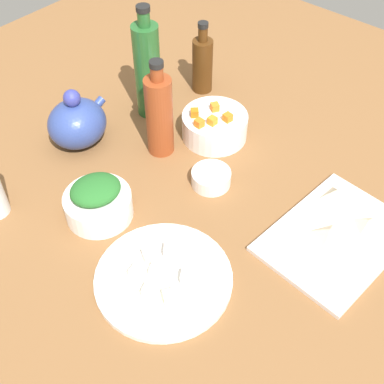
{
  "coord_description": "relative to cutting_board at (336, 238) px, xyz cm",
  "views": [
    {
      "loc": [
        -52.87,
        -45.73,
        81.87
      ],
      "look_at": [
        0.0,
        0.0,
        8.0
      ],
      "focal_mm": 47.17,
      "sensor_mm": 36.0,
      "label": 1
    }
  ],
  "objects": [
    {
      "name": "tabletop",
      "position": [
        -12.31,
        26.83,
        -2.0
      ],
      "size": [
        190.0,
        190.0,
        3.0
      ],
      "primitive_type": "cube",
      "color": "brown",
      "rests_on": "ground"
    },
    {
      "name": "cutting_board",
      "position": [
        0.0,
        0.0,
        0.0
      ],
      "size": [
        30.66,
        23.47,
        1.0
      ],
      "primitive_type": "cube",
      "rotation": [
        0.0,
        0.0,
        -0.08
      ],
      "color": "silver",
      "rests_on": "tabletop"
    },
    {
      "name": "plate_tofu",
      "position": [
        -29.2,
        19.16,
        0.1
      ],
      "size": [
        25.5,
        25.5,
        1.2
      ],
      "primitive_type": "cylinder",
      "color": "white",
      "rests_on": "tabletop"
    },
    {
      "name": "bowl_greens",
      "position": [
        -25.91,
        40.18,
        2.18
      ],
      "size": [
        13.78,
        13.78,
        5.35
      ],
      "primitive_type": "cylinder",
      "color": "white",
      "rests_on": "tabletop"
    },
    {
      "name": "bowl_carrots",
      "position": [
        8.82,
        38.03,
        2.59
      ],
      "size": [
        15.45,
        15.45,
        6.18
      ],
      "primitive_type": "cylinder",
      "color": "white",
      "rests_on": "tabletop"
    },
    {
      "name": "bowl_small_side",
      "position": [
        -4.03,
        28.52,
        1.17
      ],
      "size": [
        8.58,
        8.58,
        3.34
      ],
      "primitive_type": "cylinder",
      "color": "white",
      "rests_on": "tabletop"
    },
    {
      "name": "teapot",
      "position": [
        -13.51,
        60.71,
        5.26
      ],
      "size": [
        15.51,
        12.8,
        14.58
      ],
      "color": "#30458B",
      "rests_on": "tabletop"
    },
    {
      "name": "bottle_0",
      "position": [
        5.82,
        56.47,
        11.78
      ],
      "size": [
        6.32,
        6.32,
        28.04
      ],
      "color": "#255C29",
      "rests_on": "tabletop"
    },
    {
      "name": "bottle_1",
      "position": [
        21.78,
        52.78,
        7.25
      ],
      "size": [
        5.25,
        5.25,
        19.06
      ],
      "color": "#4B2A0F",
      "rests_on": "tabletop"
    },
    {
      "name": "bottle_2",
      "position": [
        -2.94,
        44.47,
        9.6
      ],
      "size": [
        6.08,
        6.08,
        23.51
      ],
      "color": "#903C1C",
      "rests_on": "tabletop"
    },
    {
      "name": "carrot_cube_0",
      "position": [
        5.61,
        41.55,
        6.58
      ],
      "size": [
        2.55,
        2.55,
        1.8
      ],
      "primitive_type": "cube",
      "rotation": [
        0.0,
        0.0,
        0.79
      ],
      "color": "orange",
      "rests_on": "bowl_carrots"
    },
    {
      "name": "carrot_cube_1",
      "position": [
        9.28,
        34.74,
        6.58
      ],
      "size": [
        2.04,
        2.04,
        1.8
      ],
      "primitive_type": "cube",
      "rotation": [
        0.0,
        0.0,
        3.0
      ],
      "color": "orange",
      "rests_on": "bowl_carrots"
    },
    {
      "name": "carrot_cube_2",
      "position": [
        6.06,
        36.63,
        6.58
      ],
      "size": [
        1.82,
        1.82,
        1.8
      ],
      "primitive_type": "cube",
      "rotation": [
        0.0,
        0.0,
        1.56
      ],
      "color": "orange",
      "rests_on": "bowl_carrots"
    },
    {
      "name": "carrot_cube_3",
      "position": [
        3.48,
        38.33,
        6.58
      ],
      "size": [
        1.99,
        1.99,
        1.8
      ],
      "primitive_type": "cube",
      "rotation": [
        0.0,
        0.0,
        3.03
      ],
      "color": "orange",
      "rests_on": "bowl_carrots"
    },
    {
      "name": "carrot_cube_4",
      "position": [
        10.38,
        39.41,
        6.58
      ],
      "size": [
        2.48,
        2.48,
        1.8
      ],
      "primitive_type": "cube",
      "rotation": [
        0.0,
        0.0,
        2.59
      ],
      "color": "orange",
      "rests_on": "bowl_carrots"
    },
    {
      "name": "chopped_greens_mound",
      "position": [
        -25.91,
        40.18,
        6.81
      ],
      "size": [
        12.67,
        11.85,
        3.92
      ],
      "primitive_type": "ellipsoid",
      "rotation": [
        0.0,
        0.0,
        2.78
      ],
      "color": "#256527",
      "rests_on": "bowl_greens"
    },
    {
      "name": "tofu_cube_0",
      "position": [
        -27.0,
        15.32,
        1.8
      ],
      "size": [
        3.03,
        3.03,
        2.2
      ],
      "primitive_type": "cube",
      "rotation": [
        0.0,
        0.0,
        0.56
      ],
      "color": "white",
      "rests_on": "plate_tofu"
    },
    {
      "name": "tofu_cube_1",
      "position": [
        -33.59,
        18.4,
        1.8
      ],
      "size": [
        2.86,
        2.86,
        2.2
      ],
      "primitive_type": "cube",
      "rotation": [
        0.0,
        0.0,
        1.95
      ],
      "color": "white",
      "rests_on": "plate_tofu"
    },
    {
      "name": "tofu_cube_2",
      "position": [
        -24.64,
        21.72,
        1.8
      ],
      "size": [
        3.08,
        3.08,
        2.2
      ],
      "primitive_type": "cube",
      "rotation": [
        0.0,
        0.0,
        2.22
      ],
      "color": "white",
      "rests_on": "plate_tofu"
    },
    {
      "name": "tofu_cube_3",
      "position": [
        -27.99,
        23.95,
        1.8
      ],
      "size": [
        3.0,
        3.0,
        2.2
      ],
      "primitive_type": "cube",
      "rotation": [
        0.0,
        0.0,
        2.63
      ],
      "color": "white",
      "rests_on": "plate_tofu"
    },
    {
      "name": "tofu_cube_4",
      "position": [
        -29.62,
        20.49,
        1.8
      ],
      "size": [
        2.98,
        2.98,
        2.2
      ],
      "primitive_type": "cube",
      "rotation": [
        0.0,
        0.0,
        0.49
      ],
      "color": "white",
      "rests_on": "plate_tofu"
    },
    {
      "name": "tofu_cube_5",
      "position": [
        -32.28,
        22.94,
        1.8
      ],
      "size": [
        2.61,
        2.61,
        2.2
      ],
      "primitive_type": "cube",
      "rotation": [
        0.0,
        0.0,
        0.21
      ],
      "color": "silver",
      "rests_on": "plate_tofu"
    },
    {
      "name": "tofu_cube_6",
      "position": [
        -32.11,
        14.91,
        1.8
      ],
      "size": [
        3.07,
        3.07,
        2.2
      ],
      "primitive_type": "cube",
      "rotation": [
        0.0,
        0.0,
        2.52
      ],
      "color": "#EEF4CA",
      "rests_on": "plate_tofu"
    },
    {
      "name": "dumpling_0",
      "position": [
        8.47,
        5.22,
        2.05
      ],
      "size": [
        7.18,
        7.03,
        3.11
      ],
      "primitive_type": "pyramid",
      "rotation": [
        0.0,
        0.0,
        0.62
      ],
      "color": "beige",
      "rests_on": "cutting_board"
    },
    {
      "name": "dumpling_1",
      "position": [
        -1.51,
        1.03,
        1.95
      ],
      "size": [
        6.92,
        6.98,
        2.89
      ],
      "primitive_type": "pyramid",
      "rotation": [
        0.0,
        0.0,
        4.97
      ],
      "color": "beige",
      "rests_on": "cutting_board"
    },
    {
      "name": "dumpling_2",
      "position": [
        6.36,
        -3.41,
        1.51
      ],
      "size": [
        4.38,
        4.34,
        2.02
      ],
      "primitive_type": "pyramid",
      "rotation": [
        0.0,
        0.0,
        3.14
      ],
      "color": "beige",
      "rests_on": "cutting_board"
    }
  ]
}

